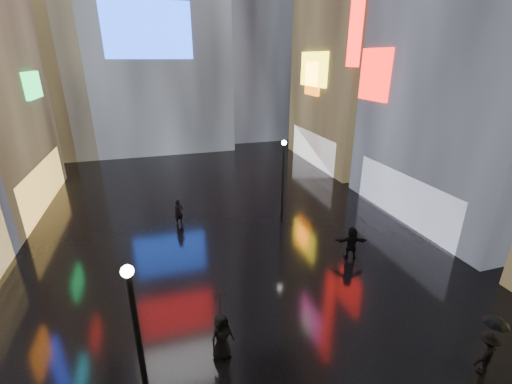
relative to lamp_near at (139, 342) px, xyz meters
name	(u,v)px	position (x,y,z in m)	size (l,w,h in m)	color
ground	(220,221)	(4.31, 12.05, -2.94)	(140.00, 140.00, 0.00)	black
building_right_far	(373,4)	(20.28, 22.04, 11.03)	(10.28, 12.00, 28.00)	black
tower_flank_left	(27,20)	(-9.69, 34.05, 10.06)	(10.00, 10.00, 26.00)	black
lamp_near	(139,342)	(0.00, 0.00, 0.00)	(0.30, 0.30, 5.20)	black
lamp_far	(283,177)	(8.05, 10.91, 0.00)	(0.30, 0.30, 5.20)	black
pedestrian_2	(486,353)	(10.42, -1.36, -2.17)	(1.00, 0.58, 1.55)	black
pedestrian_4	(222,336)	(2.39, 1.67, -2.06)	(0.87, 0.56, 1.77)	black
pedestrian_5	(351,243)	(9.93, 5.94, -2.07)	(1.62, 0.52, 1.75)	black
pedestrian_6	(179,212)	(1.85, 12.34, -2.14)	(0.58, 0.38, 1.60)	black
umbrella_1	(495,326)	(10.42, -1.36, -1.08)	(0.73, 0.73, 0.64)	black
umbrella_2	(220,304)	(2.39, 1.67, -0.73)	(0.98, 1.00, 0.90)	black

